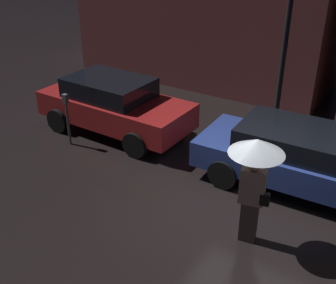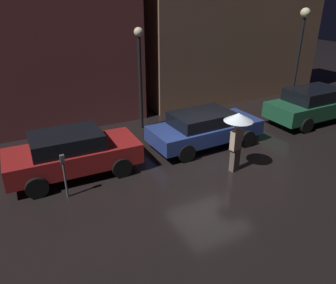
# 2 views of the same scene
# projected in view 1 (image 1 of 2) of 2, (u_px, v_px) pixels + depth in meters

# --- Properties ---
(ground_plane) EXTENTS (60.00, 60.00, 0.00)m
(ground_plane) POSITION_uv_depth(u_px,v_px,m) (246.00, 209.00, 8.21)
(ground_plane) COLOR black
(parked_car_red) EXTENTS (4.10, 1.91, 1.44)m
(parked_car_red) POSITION_uv_depth(u_px,v_px,m) (114.00, 104.00, 10.94)
(parked_car_red) COLOR maroon
(parked_car_red) RESTS_ON ground
(parked_car_blue) EXTENTS (4.32, 1.95, 1.33)m
(parked_car_blue) POSITION_uv_depth(u_px,v_px,m) (299.00, 157.00, 8.60)
(parked_car_blue) COLOR navy
(parked_car_blue) RESTS_ON ground
(pedestrian_with_umbrella) EXTENTS (0.91, 0.91, 1.98)m
(pedestrian_with_umbrella) POSITION_uv_depth(u_px,v_px,m) (255.00, 166.00, 6.75)
(pedestrian_with_umbrella) COLOR #66564C
(pedestrian_with_umbrella) RESTS_ON ground
(parking_meter) EXTENTS (0.12, 0.10, 1.33)m
(parking_meter) POSITION_uv_depth(u_px,v_px,m) (67.00, 114.00, 10.23)
(parking_meter) COLOR #4C5154
(parking_meter) RESTS_ON ground
(street_lamp_near) EXTENTS (0.36, 0.36, 4.12)m
(street_lamp_near) POSITION_uv_depth(u_px,v_px,m) (287.00, 26.00, 10.36)
(street_lamp_near) COLOR black
(street_lamp_near) RESTS_ON ground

